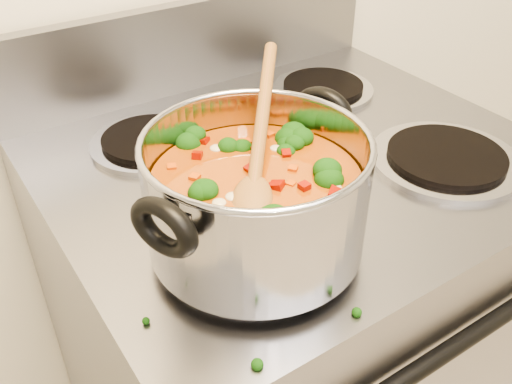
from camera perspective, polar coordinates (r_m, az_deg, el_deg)
electric_range at (r=1.20m, az=2.89°, el=-14.89°), size 0.75×0.68×1.08m
stockpot at (r=0.65m, az=-0.04°, el=-0.51°), size 0.32×0.26×0.16m
wooden_spoon at (r=0.64m, az=0.16°, el=3.75°), size 0.20×0.24×0.10m
cooktop_crumbs at (r=0.67m, az=-8.53°, el=-8.70°), size 0.08×0.28×0.01m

